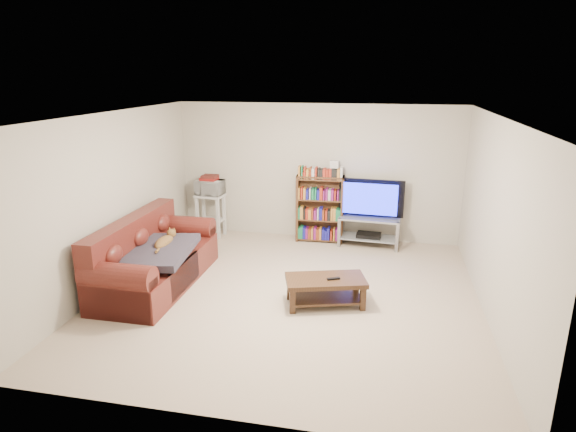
% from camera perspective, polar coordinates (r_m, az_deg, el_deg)
% --- Properties ---
extents(floor, '(5.00, 5.00, 0.00)m').
position_cam_1_polar(floor, '(6.61, 0.16, -9.36)').
color(floor, beige).
rests_on(floor, ground).
extents(ceiling, '(5.00, 5.00, 0.00)m').
position_cam_1_polar(ceiling, '(5.97, 0.18, 11.84)').
color(ceiling, white).
rests_on(ceiling, ground).
extents(wall_back, '(5.00, 0.00, 5.00)m').
position_cam_1_polar(wall_back, '(8.58, 3.46, 5.18)').
color(wall_back, beige).
rests_on(wall_back, ground).
extents(wall_front, '(5.00, 0.00, 5.00)m').
position_cam_1_polar(wall_front, '(3.92, -7.13, -9.22)').
color(wall_front, beige).
rests_on(wall_front, ground).
extents(wall_left, '(0.00, 5.00, 5.00)m').
position_cam_1_polar(wall_left, '(7.09, -20.06, 1.75)').
color(wall_left, beige).
rests_on(wall_left, ground).
extents(wall_right, '(0.00, 5.00, 5.00)m').
position_cam_1_polar(wall_right, '(6.22, 23.39, -0.63)').
color(wall_right, beige).
rests_on(wall_right, ground).
extents(sofa, '(0.99, 2.26, 0.96)m').
position_cam_1_polar(sofa, '(7.09, -15.86, -5.23)').
color(sofa, '#581D16').
rests_on(sofa, floor).
extents(blanket, '(0.96, 1.19, 0.19)m').
position_cam_1_polar(blanket, '(6.80, -15.19, -4.08)').
color(blanket, '#332E3A').
rests_on(blanket, sofa).
extents(cat, '(0.25, 0.62, 0.18)m').
position_cam_1_polar(cat, '(6.96, -14.47, -3.05)').
color(cat, brown).
rests_on(cat, sofa).
extents(coffee_table, '(1.12, 0.77, 0.37)m').
position_cam_1_polar(coffee_table, '(6.28, 4.47, -8.31)').
color(coffee_table, '#382213').
rests_on(coffee_table, floor).
extents(remote, '(0.17, 0.11, 0.02)m').
position_cam_1_polar(remote, '(6.20, 5.41, -7.40)').
color(remote, black).
rests_on(remote, coffee_table).
extents(tv_stand, '(1.06, 0.53, 0.52)m').
position_cam_1_polar(tv_stand, '(8.42, 9.60, -1.23)').
color(tv_stand, '#999EA3').
rests_on(tv_stand, floor).
extents(television, '(1.12, 0.22, 0.64)m').
position_cam_1_polar(television, '(8.29, 9.76, 1.99)').
color(television, black).
rests_on(television, tv_stand).
extents(dvd_player, '(0.43, 0.32, 0.06)m').
position_cam_1_polar(dvd_player, '(8.47, 9.55, -2.26)').
color(dvd_player, black).
rests_on(dvd_player, tv_stand).
extents(bookshelf, '(0.83, 0.28, 1.19)m').
position_cam_1_polar(bookshelf, '(8.48, 3.80, 0.98)').
color(bookshelf, '#4F301B').
rests_on(bookshelf, floor).
extents(shelf_clutter, '(0.61, 0.20, 0.28)m').
position_cam_1_polar(shelf_clutter, '(8.33, 4.57, 5.49)').
color(shelf_clutter, silver).
rests_on(shelf_clutter, bookshelf).
extents(microwave_stand, '(0.52, 0.39, 0.78)m').
position_cam_1_polar(microwave_stand, '(8.89, -9.15, 0.78)').
color(microwave_stand, silver).
rests_on(microwave_stand, floor).
extents(microwave, '(0.51, 0.36, 0.27)m').
position_cam_1_polar(microwave, '(8.79, -9.28, 3.38)').
color(microwave, silver).
rests_on(microwave, microwave_stand).
extents(game_boxes, '(0.30, 0.27, 0.05)m').
position_cam_1_polar(game_boxes, '(8.76, -9.33, 4.38)').
color(game_boxes, maroon).
rests_on(game_boxes, microwave).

